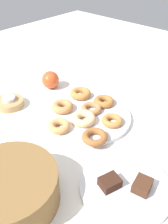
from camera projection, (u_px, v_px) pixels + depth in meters
name	position (u px, v px, depth m)	size (l,w,h in m)	color
ground_plane	(89.00, 118.00, 0.94)	(2.40, 2.40, 0.00)	white
donut_plate	(89.00, 117.00, 0.94)	(0.32, 0.32, 0.02)	silver
donut_0	(59.00, 126.00, 0.86)	(0.08, 0.08, 0.03)	tan
donut_1	(91.00, 109.00, 0.95)	(0.08, 0.08, 0.02)	#B27547
donut_2	(104.00, 101.00, 0.99)	(0.08, 0.08, 0.03)	#AD6B33
donut_3	(81.00, 93.00, 1.04)	(0.09, 0.09, 0.03)	#BC7A3D
donut_4	(62.00, 107.00, 0.95)	(0.09, 0.09, 0.03)	#C6844C
donut_5	(83.00, 119.00, 0.89)	(0.09, 0.09, 0.03)	#EABC84
donut_6	(112.00, 121.00, 0.89)	(0.08, 0.08, 0.02)	#BC7A3D
donut_7	(95.00, 137.00, 0.82)	(0.09, 0.09, 0.02)	#995B2D
cake_plate	(126.00, 187.00, 0.68)	(0.26, 0.26, 0.01)	silver
brownie_near	(142.00, 185.00, 0.66)	(0.04, 0.05, 0.03)	#472819
brownie_far	(110.00, 182.00, 0.66)	(0.04, 0.05, 0.03)	#381E14
candle_holder	(10.00, 103.00, 1.01)	(0.11, 0.11, 0.03)	tan
tealight	(9.00, 99.00, 0.99)	(0.05, 0.05, 0.01)	silver
basket	(10.00, 189.00, 0.63)	(0.26, 0.26, 0.09)	brown
apple	(51.00, 80.00, 1.11)	(0.08, 0.08, 0.08)	#CC4C23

